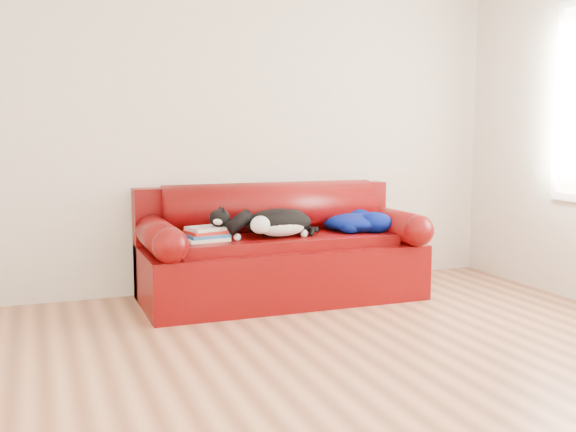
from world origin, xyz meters
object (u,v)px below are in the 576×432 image
Objects in this scene: book_stack at (207,234)px; blanket at (356,222)px; sofa_base at (281,268)px; cat at (278,224)px.

blanket is at bearing 2.15° from book_stack.
book_stack reaches higher than sofa_base.
blanket is (1.22, 0.05, 0.02)m from book_stack.
sofa_base is 0.68m from book_stack.
book_stack is at bearing -177.85° from blanket.
book_stack is (-0.60, -0.08, 0.31)m from sofa_base.
cat is (-0.06, -0.12, 0.36)m from sofa_base.
cat reaches higher than sofa_base.
blanket is at bearing -3.06° from sofa_base.
blanket reaches higher than book_stack.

